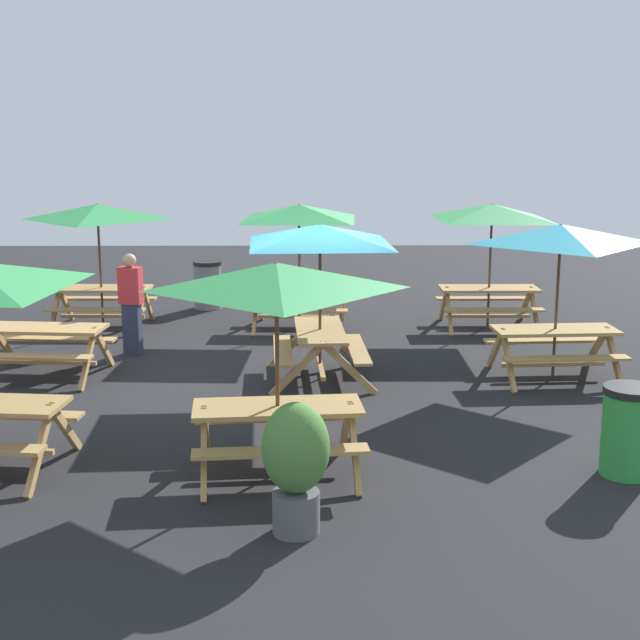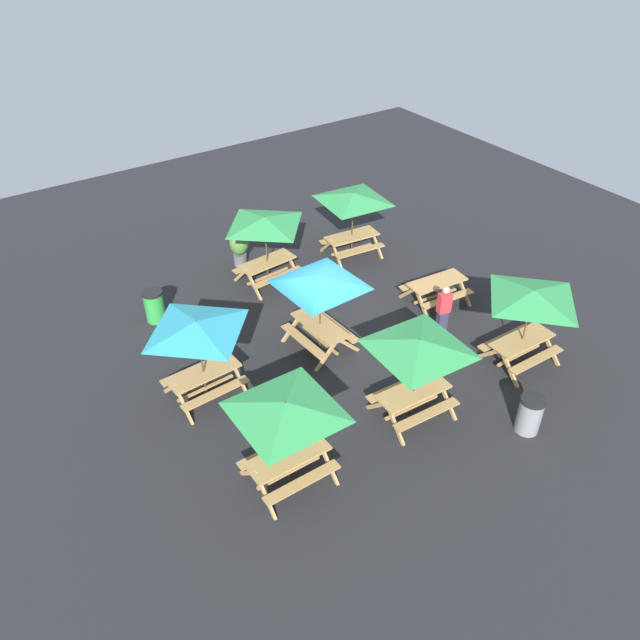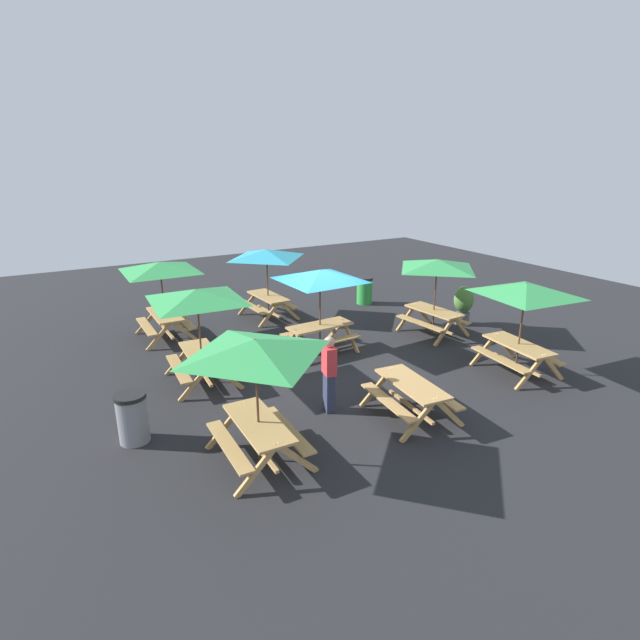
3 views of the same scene
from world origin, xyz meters
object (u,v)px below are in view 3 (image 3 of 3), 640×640
(picnic_table_0, at_px, (437,270))
(picnic_table_2, at_px, (320,281))
(picnic_table_1, at_px, (161,272))
(person_standing, at_px, (329,372))
(trash_bin_green, at_px, (365,290))
(picnic_table_3, at_px, (255,357))
(picnic_table_7, at_px, (411,391))
(picnic_table_6, at_px, (525,296))
(picnic_table_4, at_px, (267,259))
(potted_plant_0, at_px, (464,303))
(trash_bin_gray, at_px, (132,418))
(picnic_table_5, at_px, (197,302))

(picnic_table_0, relative_size, picnic_table_2, 0.83)
(picnic_table_1, height_order, person_standing, picnic_table_1)
(picnic_table_0, distance_m, trash_bin_green, 4.03)
(picnic_table_3, height_order, picnic_table_7, picnic_table_3)
(picnic_table_1, distance_m, trash_bin_green, 7.34)
(picnic_table_6, xyz_separation_m, picnic_table_7, (-0.41, 3.71, -1.43))
(trash_bin_green, bearing_deg, picnic_table_4, 86.78)
(trash_bin_green, distance_m, potted_plant_0, 3.79)
(picnic_table_0, bearing_deg, picnic_table_2, 77.49)
(picnic_table_0, bearing_deg, person_standing, 111.44)
(picnic_table_2, xyz_separation_m, picnic_table_7, (-4.11, 0.19, -1.43))
(picnic_table_1, height_order, trash_bin_gray, picnic_table_1)
(picnic_table_1, height_order, picnic_table_5, same)
(picnic_table_6, xyz_separation_m, trash_bin_green, (6.95, -0.22, -1.49))
(picnic_table_0, xyz_separation_m, picnic_table_2, (0.49, 3.66, 0.00))
(picnic_table_4, height_order, person_standing, picnic_table_4)
(picnic_table_3, distance_m, person_standing, 2.47)
(picnic_table_3, height_order, picnic_table_5, same)
(trash_bin_green, height_order, person_standing, person_standing)
(picnic_table_0, height_order, picnic_table_3, same)
(picnic_table_0, bearing_deg, picnic_table_4, 37.92)
(potted_plant_0, bearing_deg, trash_bin_green, 21.21)
(picnic_table_2, distance_m, trash_bin_green, 5.18)
(picnic_table_1, relative_size, person_standing, 1.69)
(picnic_table_1, distance_m, picnic_table_5, 3.51)
(picnic_table_7, distance_m, person_standing, 1.74)
(picnic_table_4, distance_m, potted_plant_0, 6.46)
(picnic_table_3, bearing_deg, person_standing, -63.47)
(picnic_table_1, xyz_separation_m, picnic_table_3, (-7.18, 0.09, 0.00))
(picnic_table_4, height_order, picnic_table_7, picnic_table_4)
(picnic_table_7, bearing_deg, trash_bin_green, -22.77)
(picnic_table_7, bearing_deg, picnic_table_5, 45.98)
(picnic_table_7, xyz_separation_m, person_standing, (1.04, 1.35, 0.32))
(picnic_table_4, xyz_separation_m, trash_bin_gray, (-5.72, 5.34, -1.49))
(picnic_table_1, distance_m, picnic_table_3, 7.18)
(picnic_table_1, relative_size, picnic_table_4, 1.21)
(picnic_table_0, bearing_deg, picnic_table_1, 57.89)
(picnic_table_3, relative_size, picnic_table_5, 0.83)
(picnic_table_1, distance_m, picnic_table_2, 4.68)
(picnic_table_1, xyz_separation_m, picnic_table_4, (0.30, -3.44, 0.00))
(picnic_table_2, xyz_separation_m, picnic_table_3, (-4.01, 3.53, 0.00))
(picnic_table_3, height_order, trash_bin_gray, picnic_table_3)
(potted_plant_0, distance_m, person_standing, 7.21)
(picnic_table_0, distance_m, picnic_table_2, 3.70)
(picnic_table_5, bearing_deg, picnic_table_1, 3.43)
(picnic_table_3, bearing_deg, picnic_table_5, -0.62)
(picnic_table_6, xyz_separation_m, person_standing, (0.63, 5.05, -1.10))
(potted_plant_0, bearing_deg, picnic_table_1, 68.10)
(picnic_table_1, bearing_deg, potted_plant_0, -111.65)
(picnic_table_7, xyz_separation_m, trash_bin_green, (7.36, -3.92, -0.07))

